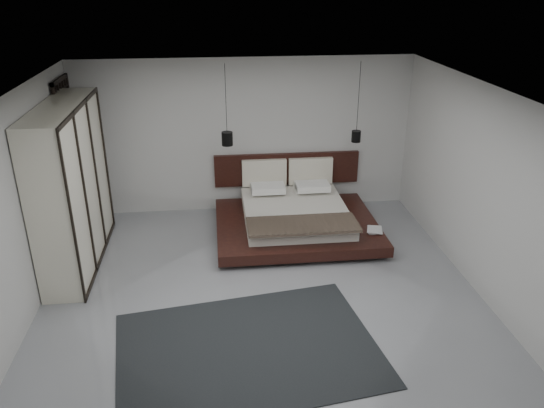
{
  "coord_description": "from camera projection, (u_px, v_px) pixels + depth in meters",
  "views": [
    {
      "loc": [
        -0.57,
        -6.26,
        4.11
      ],
      "look_at": [
        0.27,
        1.2,
        0.83
      ],
      "focal_mm": 35.0,
      "sensor_mm": 36.0,
      "label": 1
    }
  ],
  "objects": [
    {
      "name": "pendant_right",
      "position": [
        356.0,
        136.0,
        9.09
      ],
      "size": [
        0.16,
        0.16,
        1.36
      ],
      "color": "black",
      "rests_on": "ceiling"
    },
    {
      "name": "book_lower",
      "position": [
        368.0,
        230.0,
        8.64
      ],
      "size": [
        0.29,
        0.35,
        0.03
      ],
      "primitive_type": "imported",
      "rotation": [
        0.0,
        0.0,
        -0.23
      ],
      "color": "#99724C",
      "rests_on": "bed"
    },
    {
      "name": "ceiling",
      "position": [
        260.0,
        93.0,
        6.28
      ],
      "size": [
        6.0,
        6.0,
        0.0
      ],
      "primitive_type": "plane",
      "rotation": [
        3.14,
        0.0,
        0.0
      ],
      "color": "white",
      "rests_on": "wall_back"
    },
    {
      "name": "wall_left",
      "position": [
        19.0,
        212.0,
        6.53
      ],
      "size": [
        0.0,
        6.0,
        6.0
      ],
      "primitive_type": "plane",
      "rotation": [
        1.57,
        0.0,
        1.57
      ],
      "color": "beige",
      "rests_on": "floor"
    },
    {
      "name": "rug",
      "position": [
        248.0,
        349.0,
        6.3
      ],
      "size": [
        3.32,
        2.59,
        0.01
      ],
      "primitive_type": "cube",
      "rotation": [
        0.0,
        0.0,
        0.15
      ],
      "color": "black",
      "rests_on": "floor"
    },
    {
      "name": "bed",
      "position": [
        295.0,
        216.0,
        9.1
      ],
      "size": [
        2.69,
        2.35,
        1.06
      ],
      "color": "black",
      "rests_on": "floor"
    },
    {
      "name": "floor",
      "position": [
        262.0,
        293.0,
        7.4
      ],
      "size": [
        6.0,
        6.0,
        0.0
      ],
      "primitive_type": "plane",
      "color": "gray",
      "rests_on": "ground"
    },
    {
      "name": "wardrobe",
      "position": [
        71.0,
        187.0,
        7.79
      ],
      "size": [
        0.59,
        2.49,
        2.44
      ],
      "color": "silver",
      "rests_on": "floor"
    },
    {
      "name": "wall_back",
      "position": [
        246.0,
        136.0,
        9.57
      ],
      "size": [
        6.0,
        0.0,
        6.0
      ],
      "primitive_type": "plane",
      "rotation": [
        1.57,
        0.0,
        0.0
      ],
      "color": "beige",
      "rests_on": "floor"
    },
    {
      "name": "wall_right",
      "position": [
        483.0,
        192.0,
        7.15
      ],
      "size": [
        0.0,
        6.0,
        6.0
      ],
      "primitive_type": "plane",
      "rotation": [
        1.57,
        0.0,
        -1.57
      ],
      "color": "beige",
      "rests_on": "floor"
    },
    {
      "name": "wall_front",
      "position": [
        298.0,
        354.0,
        4.11
      ],
      "size": [
        6.0,
        0.0,
        6.0
      ],
      "primitive_type": "plane",
      "rotation": [
        -1.57,
        0.0,
        0.0
      ],
      "color": "beige",
      "rests_on": "floor"
    },
    {
      "name": "pendant_left",
      "position": [
        227.0,
        139.0,
        8.85
      ],
      "size": [
        0.19,
        0.19,
        1.35
      ],
      "color": "black",
      "rests_on": "ceiling"
    },
    {
      "name": "lattice_screen",
      "position": [
        71.0,
        157.0,
        8.81
      ],
      "size": [
        0.05,
        0.9,
        2.6
      ],
      "primitive_type": "cube",
      "color": "black",
      "rests_on": "floor"
    },
    {
      "name": "book_upper",
      "position": [
        367.0,
        229.0,
        8.6
      ],
      "size": [
        0.27,
        0.31,
        0.02
      ],
      "primitive_type": "imported",
      "rotation": [
        0.0,
        0.0,
        -0.32
      ],
      "color": "#99724C",
      "rests_on": "book_lower"
    }
  ]
}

